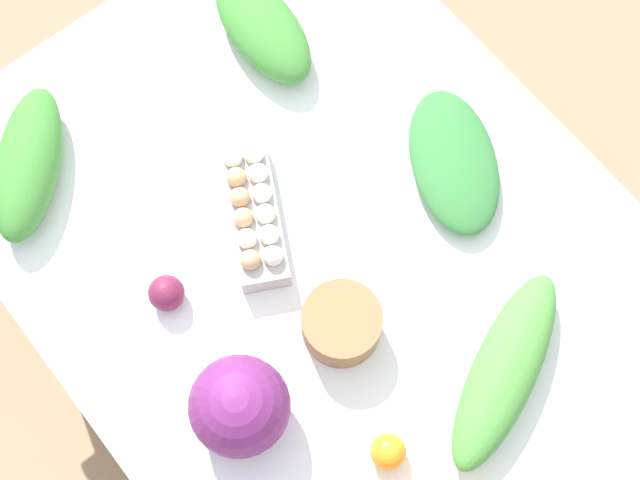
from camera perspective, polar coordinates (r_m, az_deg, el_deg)
The scene contains 11 objects.
ground_plane at distance 2.44m, azimuth -0.00°, elevation -5.65°, with size 8.00×8.00×0.00m, color #937A5B.
dining_table at distance 1.81m, azimuth -0.00°, elevation -1.01°, with size 1.43×1.09×0.73m.
cabbage_purple at distance 1.58m, azimuth -5.18°, elevation -10.54°, with size 0.18×0.18×0.18m, color #6B2366.
egg_carton at distance 1.72m, azimuth -4.28°, elevation 1.88°, with size 0.31×0.22×0.09m.
paper_bag at distance 1.64m, azimuth 1.39°, elevation -5.40°, with size 0.15×0.15×0.09m, color olive.
greens_bunch_scallion at distance 1.89m, azimuth -3.68°, elevation 13.40°, with size 0.30×0.14×0.09m, color #3D8433.
greens_bunch_chard at distance 1.83m, azimuth -18.19°, elevation 4.67°, with size 0.33×0.12×0.10m, color #3D8433.
greens_bunch_beet_tops at distance 1.79m, azimuth 8.56°, elevation 5.00°, with size 0.32×0.17×0.06m, color #337538.
greens_bunch_kale at distance 1.66m, azimuth 11.76°, elevation -8.15°, with size 0.40×0.12×0.09m, color #4C933D.
beet_root at distance 1.70m, azimuth -9.80°, elevation -3.36°, with size 0.07×0.07×0.07m, color maroon.
orange_0 at distance 1.63m, azimuth 4.39°, elevation -13.35°, with size 0.07×0.07×0.07m, color orange.
Camera 1 is at (-0.43, 0.34, 2.38)m, focal length 50.00 mm.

